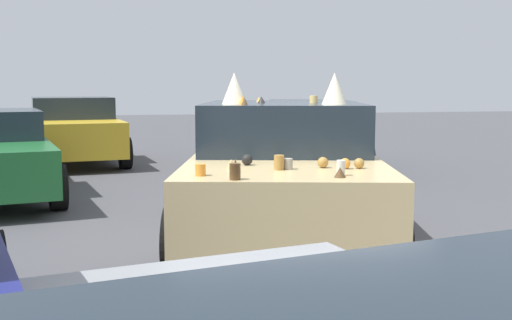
# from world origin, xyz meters

# --- Properties ---
(ground_plane) EXTENTS (60.00, 60.00, 0.00)m
(ground_plane) POSITION_xyz_m (0.00, 0.00, 0.00)
(ground_plane) COLOR #47474C
(art_car_decorated) EXTENTS (4.67, 2.85, 1.82)m
(art_car_decorated) POSITION_xyz_m (0.05, -0.01, 0.77)
(art_car_decorated) COLOR #D8BC7F
(art_car_decorated) RESTS_ON ground
(parked_sedan_near_left) EXTENTS (4.15, 2.44, 1.43)m
(parked_sedan_near_left) POSITION_xyz_m (7.62, 2.67, 0.72)
(parked_sedan_near_left) COLOR gold
(parked_sedan_near_left) RESTS_ON ground
(parked_sedan_row_back_center) EXTENTS (4.71, 2.65, 1.38)m
(parked_sedan_row_back_center) POSITION_xyz_m (5.69, -2.09, 0.71)
(parked_sedan_row_back_center) COLOR black
(parked_sedan_row_back_center) RESTS_ON ground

